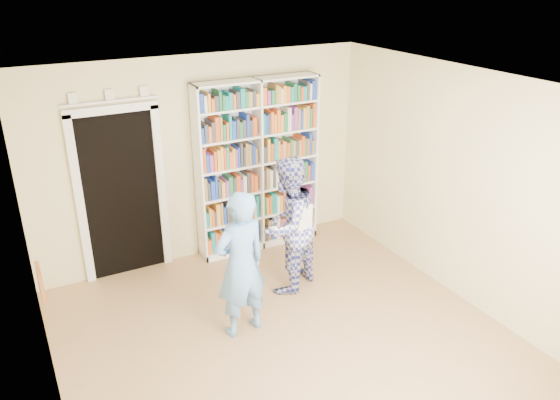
% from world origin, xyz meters
% --- Properties ---
extents(floor, '(5.00, 5.00, 0.00)m').
position_xyz_m(floor, '(0.00, 0.00, 0.00)').
color(floor, '#A77F51').
rests_on(floor, ground).
extents(ceiling, '(5.00, 5.00, 0.00)m').
position_xyz_m(ceiling, '(0.00, 0.00, 2.70)').
color(ceiling, white).
rests_on(ceiling, wall_back).
extents(wall_back, '(4.50, 0.00, 4.50)m').
position_xyz_m(wall_back, '(0.00, 2.50, 1.35)').
color(wall_back, beige).
rests_on(wall_back, floor).
extents(wall_left, '(0.00, 5.00, 5.00)m').
position_xyz_m(wall_left, '(-2.25, 0.00, 1.35)').
color(wall_left, beige).
rests_on(wall_left, floor).
extents(wall_right, '(0.00, 5.00, 5.00)m').
position_xyz_m(wall_right, '(2.25, 0.00, 1.35)').
color(wall_right, beige).
rests_on(wall_right, floor).
extents(bookshelf, '(1.72, 0.32, 2.36)m').
position_xyz_m(bookshelf, '(0.71, 2.34, 1.19)').
color(bookshelf, white).
rests_on(bookshelf, floor).
extents(doorway, '(1.10, 0.08, 2.43)m').
position_xyz_m(doorway, '(-1.10, 2.48, 1.18)').
color(doorway, black).
rests_on(doorway, floor).
extents(wall_art, '(0.03, 0.25, 0.25)m').
position_xyz_m(wall_art, '(-2.23, 0.20, 1.40)').
color(wall_art, brown).
rests_on(wall_art, wall_left).
extents(man_blue, '(0.65, 0.47, 1.64)m').
position_xyz_m(man_blue, '(-0.34, 0.62, 0.82)').
color(man_blue, '#669CE2').
rests_on(man_blue, floor).
extents(man_plaid, '(1.03, 0.95, 1.69)m').
position_xyz_m(man_plaid, '(0.52, 1.17, 0.85)').
color(man_plaid, '#313596').
rests_on(man_plaid, floor).
extents(paper_sheet, '(0.22, 0.02, 0.30)m').
position_xyz_m(paper_sheet, '(0.61, 0.93, 1.02)').
color(paper_sheet, white).
rests_on(paper_sheet, man_plaid).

